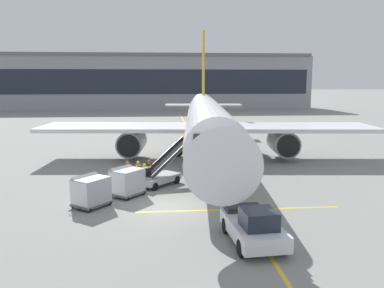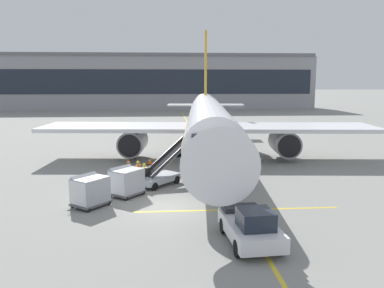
{
  "view_description": "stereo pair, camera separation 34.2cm",
  "coord_description": "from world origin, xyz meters",
  "px_view_note": "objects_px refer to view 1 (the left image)",
  "views": [
    {
      "loc": [
        -0.39,
        -22.88,
        7.47
      ],
      "look_at": [
        2.04,
        6.11,
        2.82
      ],
      "focal_mm": 37.38,
      "sensor_mm": 36.0,
      "label": 1
    },
    {
      "loc": [
        -0.05,
        -22.91,
        7.47
      ],
      "look_at": [
        2.04,
        6.11,
        2.82
      ],
      "focal_mm": 37.38,
      "sensor_mm": 36.0,
      "label": 2
    }
  ],
  "objects_px": {
    "safety_cone_wingtip": "(131,155)",
    "parked_airplane": "(207,122)",
    "pushback_tug": "(254,226)",
    "baggage_cart_second": "(91,190)",
    "baggage_cart_lead": "(127,181)",
    "safety_cone_engine_keepout": "(149,161)",
    "ground_crew_by_carts": "(138,171)",
    "belt_loader": "(160,173)",
    "ground_crew_by_loader": "(145,174)",
    "safety_cone_nose_mark": "(128,163)"
  },
  "relations": [
    {
      "from": "safety_cone_wingtip",
      "to": "parked_airplane",
      "type": "bearing_deg",
      "value": -3.15
    },
    {
      "from": "pushback_tug",
      "to": "baggage_cart_second",
      "type": "bearing_deg",
      "value": 143.75
    },
    {
      "from": "baggage_cart_lead",
      "to": "safety_cone_wingtip",
      "type": "bearing_deg",
      "value": 92.52
    },
    {
      "from": "pushback_tug",
      "to": "baggage_cart_lead",
      "type": "bearing_deg",
      "value": 127.89
    },
    {
      "from": "baggage_cart_lead",
      "to": "safety_cone_engine_keepout",
      "type": "height_order",
      "value": "baggage_cart_lead"
    },
    {
      "from": "parked_airplane",
      "to": "baggage_cart_second",
      "type": "height_order",
      "value": "parked_airplane"
    },
    {
      "from": "ground_crew_by_carts",
      "to": "pushback_tug",
      "type": "bearing_deg",
      "value": -62.32
    },
    {
      "from": "belt_loader",
      "to": "safety_cone_wingtip",
      "type": "height_order",
      "value": "belt_loader"
    },
    {
      "from": "ground_crew_by_loader",
      "to": "safety_cone_nose_mark",
      "type": "bearing_deg",
      "value": 103.99
    },
    {
      "from": "baggage_cart_lead",
      "to": "ground_crew_by_carts",
      "type": "relative_size",
      "value": 1.51
    },
    {
      "from": "parked_airplane",
      "to": "ground_crew_by_carts",
      "type": "height_order",
      "value": "parked_airplane"
    },
    {
      "from": "baggage_cart_second",
      "to": "safety_cone_engine_keepout",
      "type": "xyz_separation_m",
      "value": [
        3.19,
        11.83,
        -0.67
      ]
    },
    {
      "from": "parked_airplane",
      "to": "ground_crew_by_carts",
      "type": "xyz_separation_m",
      "value": [
        -6.16,
        -9.43,
        -2.51
      ]
    },
    {
      "from": "belt_loader",
      "to": "safety_cone_wingtip",
      "type": "xyz_separation_m",
      "value": [
        -2.74,
        9.96,
        -0.53
      ]
    },
    {
      "from": "belt_loader",
      "to": "baggage_cart_second",
      "type": "relative_size",
      "value": 1.8
    },
    {
      "from": "baggage_cart_second",
      "to": "safety_cone_nose_mark",
      "type": "xyz_separation_m",
      "value": [
        1.35,
        10.91,
        -0.62
      ]
    },
    {
      "from": "safety_cone_engine_keepout",
      "to": "baggage_cart_lead",
      "type": "bearing_deg",
      "value": -97.15
    },
    {
      "from": "baggage_cart_second",
      "to": "baggage_cart_lead",
      "type": "bearing_deg",
      "value": 46.87
    },
    {
      "from": "baggage_cart_lead",
      "to": "safety_cone_engine_keepout",
      "type": "distance_m",
      "value": 9.83
    },
    {
      "from": "ground_crew_by_loader",
      "to": "safety_cone_nose_mark",
      "type": "xyz_separation_m",
      "value": [
        -1.72,
        6.91,
        -0.62
      ]
    },
    {
      "from": "parked_airplane",
      "to": "safety_cone_engine_keepout",
      "type": "relative_size",
      "value": 62.1
    },
    {
      "from": "ground_crew_by_loader",
      "to": "parked_airplane",
      "type": "bearing_deg",
      "value": 61.3
    },
    {
      "from": "parked_airplane",
      "to": "safety_cone_wingtip",
      "type": "height_order",
      "value": "parked_airplane"
    },
    {
      "from": "belt_loader",
      "to": "safety_cone_wingtip",
      "type": "distance_m",
      "value": 10.35
    },
    {
      "from": "ground_crew_by_loader",
      "to": "pushback_tug",
      "type": "bearing_deg",
      "value": -62.33
    },
    {
      "from": "safety_cone_wingtip",
      "to": "safety_cone_engine_keepout",
      "type": "bearing_deg",
      "value": -58.72
    },
    {
      "from": "safety_cone_wingtip",
      "to": "baggage_cart_second",
      "type": "bearing_deg",
      "value": -95.47
    },
    {
      "from": "pushback_tug",
      "to": "safety_cone_wingtip",
      "type": "relative_size",
      "value": 6.26
    },
    {
      "from": "belt_loader",
      "to": "pushback_tug",
      "type": "relative_size",
      "value": 1.04
    },
    {
      "from": "baggage_cart_lead",
      "to": "ground_crew_by_loader",
      "type": "height_order",
      "value": "baggage_cart_lead"
    },
    {
      "from": "ground_crew_by_carts",
      "to": "safety_cone_wingtip",
      "type": "relative_size",
      "value": 2.4
    },
    {
      "from": "baggage_cart_second",
      "to": "ground_crew_by_carts",
      "type": "xyz_separation_m",
      "value": [
        2.58,
        4.92,
        -0.0
      ]
    },
    {
      "from": "baggage_cart_lead",
      "to": "safety_cone_engine_keepout",
      "type": "relative_size",
      "value": 3.92
    },
    {
      "from": "pushback_tug",
      "to": "belt_loader",
      "type": "bearing_deg",
      "value": 111.16
    },
    {
      "from": "safety_cone_wingtip",
      "to": "baggage_cart_lead",
      "type": "bearing_deg",
      "value": -87.48
    },
    {
      "from": "baggage_cart_lead",
      "to": "pushback_tug",
      "type": "height_order",
      "value": "baggage_cart_lead"
    },
    {
      "from": "belt_loader",
      "to": "safety_cone_engine_keepout",
      "type": "relative_size",
      "value": 7.04
    },
    {
      "from": "baggage_cart_lead",
      "to": "baggage_cart_second",
      "type": "bearing_deg",
      "value": -133.13
    },
    {
      "from": "baggage_cart_lead",
      "to": "safety_cone_nose_mark",
      "type": "xyz_separation_m",
      "value": [
        -0.62,
        8.81,
        -0.62
      ]
    },
    {
      "from": "baggage_cart_lead",
      "to": "pushback_tug",
      "type": "distance_m",
      "value": 10.45
    },
    {
      "from": "baggage_cart_lead",
      "to": "safety_cone_nose_mark",
      "type": "height_order",
      "value": "baggage_cart_lead"
    },
    {
      "from": "parked_airplane",
      "to": "belt_loader",
      "type": "distance_m",
      "value": 10.92
    },
    {
      "from": "baggage_cart_second",
      "to": "safety_cone_nose_mark",
      "type": "relative_size",
      "value": 3.37
    },
    {
      "from": "baggage_cart_second",
      "to": "safety_cone_wingtip",
      "type": "height_order",
      "value": "baggage_cart_second"
    },
    {
      "from": "ground_crew_by_carts",
      "to": "safety_cone_nose_mark",
      "type": "distance_m",
      "value": 6.14
    },
    {
      "from": "ground_crew_by_carts",
      "to": "safety_cone_nose_mark",
      "type": "xyz_separation_m",
      "value": [
        -1.23,
        5.99,
        -0.62
      ]
    },
    {
      "from": "baggage_cart_second",
      "to": "ground_crew_by_carts",
      "type": "height_order",
      "value": "baggage_cart_second"
    },
    {
      "from": "parked_airplane",
      "to": "pushback_tug",
      "type": "bearing_deg",
      "value": -90.99
    },
    {
      "from": "belt_loader",
      "to": "safety_cone_nose_mark",
      "type": "bearing_deg",
      "value": 114.64
    },
    {
      "from": "baggage_cart_second",
      "to": "safety_cone_engine_keepout",
      "type": "height_order",
      "value": "baggage_cart_second"
    }
  ]
}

